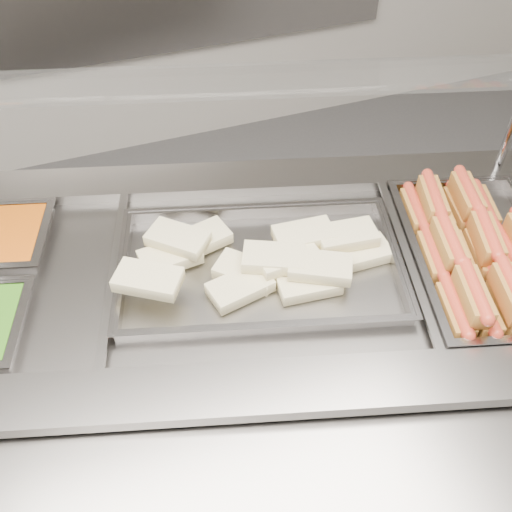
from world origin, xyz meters
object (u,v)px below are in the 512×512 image
object	(u,v)px
sneeze_guard	(228,84)
pan_wraps	(260,269)
steam_counter	(240,364)
pan_hotdogs	(478,262)

from	to	relation	value
sneeze_guard	pan_wraps	xyz separation A→B (m)	(-0.00, -0.25, -0.42)
sneeze_guard	pan_wraps	world-z (taller)	sneeze_guard
steam_counter	sneeze_guard	xyz separation A→B (m)	(0.06, 0.23, 0.88)
steam_counter	pan_wraps	xyz separation A→B (m)	(0.06, -0.02, 0.46)
sneeze_guard	pan_hotdogs	bearing A→B (deg)	-34.99
steam_counter	sneeze_guard	size ratio (longest dim) A/B	1.22
pan_hotdogs	pan_wraps	size ratio (longest dim) A/B	0.81
steam_counter	pan_wraps	bearing A→B (deg)	-15.71
steam_counter	pan_hotdogs	bearing A→B (deg)	-15.71
steam_counter	pan_wraps	size ratio (longest dim) A/B	2.67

